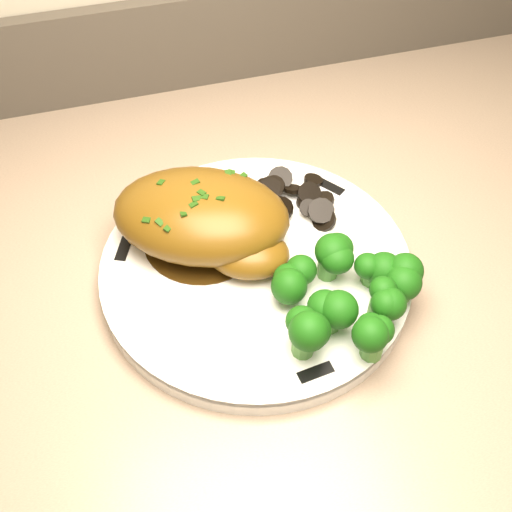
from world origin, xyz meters
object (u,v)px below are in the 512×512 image
object	(u,v)px
plate	(256,269)
chicken_breast	(206,220)
counter	(111,495)
broccoli_florets	(349,294)

from	to	relation	value
plate	chicken_breast	world-z (taller)	chicken_breast
counter	chicken_breast	xyz separation A→B (m)	(0.19, 0.02, 0.54)
counter	broccoli_florets	distance (m)	0.61
chicken_breast	broccoli_florets	bearing A→B (deg)	-24.03
plate	broccoli_florets	size ratio (longest dim) A/B	2.23
chicken_breast	broccoli_florets	world-z (taller)	chicken_breast
chicken_breast	counter	bearing A→B (deg)	-148.52
counter	plate	xyz separation A→B (m)	(0.23, -0.02, 0.49)
plate	chicken_breast	size ratio (longest dim) A/B	1.48
counter	chicken_breast	distance (m)	0.57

